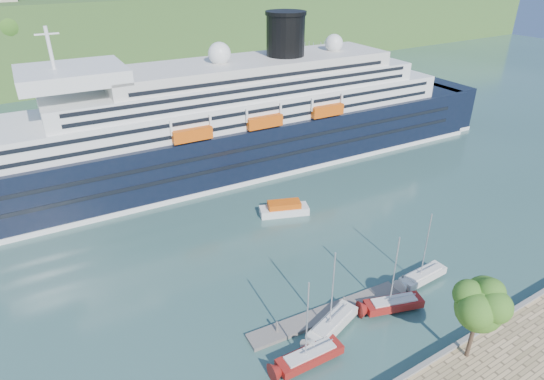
{
  "coord_description": "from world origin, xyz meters",
  "views": [
    {
      "loc": [
        -27.17,
        -18.44,
        35.58
      ],
      "look_at": [
        2.86,
        30.0,
        5.89
      ],
      "focal_mm": 30.0,
      "sensor_mm": 36.0,
      "label": 1
    }
  ],
  "objects": [
    {
      "name": "cruise_ship",
      "position": [
        6.1,
        51.76,
        13.5
      ],
      "size": [
        120.98,
        24.06,
        26.99
      ],
      "primitive_type": null,
      "rotation": [
        0.0,
        0.0,
        -0.05
      ],
      "color": "black",
      "rests_on": "ground"
    },
    {
      "name": "floating_pontoon",
      "position": [
        -1.78,
        10.83,
        0.21
      ],
      "size": [
        19.1,
        3.88,
        0.42
      ],
      "primitive_type": null,
      "rotation": [
        0.0,
        0.0,
        -0.08
      ],
      "color": "gray",
      "rests_on": "ground"
    },
    {
      "name": "tender_launch",
      "position": [
        6.22,
        31.88,
        1.04
      ],
      "size": [
        7.95,
        5.07,
        2.08
      ],
      "primitive_type": null,
      "rotation": [
        0.0,
        0.0,
        -0.36
      ],
      "color": "#D14F0C",
      "rests_on": "ground"
    },
    {
      "name": "sailboat_extra",
      "position": [
        -7.45,
        6.41,
        4.88
      ],
      "size": [
        7.63,
        2.4,
        9.75
      ],
      "primitive_type": null,
      "rotation": [
        0.0,
        0.0,
        -0.04
      ],
      "color": "maroon",
      "rests_on": "ground"
    },
    {
      "name": "ground",
      "position": [
        0.0,
        0.0,
        0.0
      ],
      "size": [
        400.0,
        400.0,
        0.0
      ],
      "primitive_type": "plane",
      "color": "#2A4B44",
      "rests_on": "ground"
    },
    {
      "name": "sailboat_white_far",
      "position": [
        11.56,
        9.3,
        4.67
      ],
      "size": [
        7.28,
        2.21,
        9.34
      ],
      "primitive_type": null,
      "rotation": [
        0.0,
        0.0,
        0.03
      ],
      "color": "silver",
      "rests_on": "ground"
    },
    {
      "name": "quay_coping",
      "position": [
        0.0,
        -0.2,
        1.15
      ],
      "size": [
        220.0,
        0.5,
        0.3
      ],
      "primitive_type": "cube",
      "color": "slate",
      "rests_on": "promenade"
    },
    {
      "name": "sailboat_red",
      "position": [
        4.89,
        7.56,
        4.72
      ],
      "size": [
        7.58,
        4.17,
        9.44
      ],
      "primitive_type": null,
      "rotation": [
        0.0,
        0.0,
        -0.31
      ],
      "color": "maroon",
      "rests_on": "ground"
    },
    {
      "name": "far_hillside",
      "position": [
        0.0,
        145.0,
        12.0
      ],
      "size": [
        400.0,
        50.0,
        24.0
      ],
      "primitive_type": "cube",
      "color": "#376227",
      "rests_on": "ground"
    },
    {
      "name": "sailboat_white_near",
      "position": [
        -2.89,
        8.65,
        4.97
      ],
      "size": [
        7.99,
        4.44,
        9.95
      ],
      "primitive_type": null,
      "rotation": [
        0.0,
        0.0,
        0.32
      ],
      "color": "silver",
      "rests_on": "ground"
    },
    {
      "name": "promenade_tree",
      "position": [
        5.54,
        -1.5,
        5.8
      ],
      "size": [
        5.8,
        5.8,
        9.61
      ],
      "primitive_type": null,
      "color": "#225817",
      "rests_on": "promenade"
    }
  ]
}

